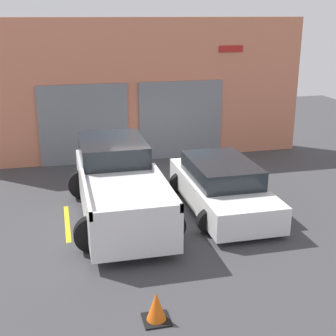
% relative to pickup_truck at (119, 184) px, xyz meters
% --- Properties ---
extents(ground_plane, '(28.00, 28.00, 0.00)m').
position_rel_pickup_truck_xyz_m(ground_plane, '(1.37, 1.69, -0.83)').
color(ground_plane, '#3D3D3F').
extents(shophouse_building, '(12.18, 0.68, 4.94)m').
position_rel_pickup_truck_xyz_m(shophouse_building, '(1.37, 4.97, 1.60)').
color(shophouse_building, '#D17A5B').
rests_on(shophouse_building, ground).
extents(pickup_truck, '(2.54, 5.26, 1.74)m').
position_rel_pickup_truck_xyz_m(pickup_truck, '(0.00, 0.00, 0.00)').
color(pickup_truck, white).
rests_on(pickup_truck, ground).
extents(sedan_white, '(2.20, 4.41, 1.32)m').
position_rel_pickup_truck_xyz_m(sedan_white, '(2.75, -0.23, -0.21)').
color(sedan_white, white).
rests_on(sedan_white, ground).
extents(parking_stripe_far_left, '(0.12, 2.20, 0.01)m').
position_rel_pickup_truck_xyz_m(parking_stripe_far_left, '(-1.37, -0.26, -0.83)').
color(parking_stripe_far_left, gold).
rests_on(parking_stripe_far_left, ground).
extents(parking_stripe_left, '(0.12, 2.20, 0.01)m').
position_rel_pickup_truck_xyz_m(parking_stripe_left, '(1.37, -0.26, -0.83)').
color(parking_stripe_left, gold).
rests_on(parking_stripe_left, ground).
extents(parking_stripe_centre, '(0.12, 2.20, 0.01)m').
position_rel_pickup_truck_xyz_m(parking_stripe_centre, '(4.12, -0.26, -0.83)').
color(parking_stripe_centre, gold).
rests_on(parking_stripe_centre, ground).
extents(traffic_cone, '(0.47, 0.47, 0.55)m').
position_rel_pickup_truck_xyz_m(traffic_cone, '(-0.00, -4.65, -0.58)').
color(traffic_cone, black).
rests_on(traffic_cone, ground).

